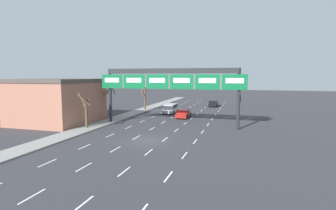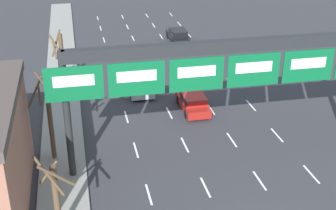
# 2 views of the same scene
# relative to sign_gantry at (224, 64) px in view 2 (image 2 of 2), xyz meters

# --- Properties ---
(lane_dashes) EXTENTS (10.02, 67.00, 0.01)m
(lane_dashes) POSITION_rel_sign_gantry_xyz_m (-0.00, 4.86, -6.45)
(lane_dashes) COLOR white
(lane_dashes) RESTS_ON ground_plane
(sign_gantry) EXTENTS (20.20, 0.70, 7.84)m
(sign_gantry) POSITION_rel_sign_gantry_xyz_m (0.00, 0.00, 0.00)
(sign_gantry) COLOR #232628
(sign_gantry) RESTS_ON ground_plane
(car_red) EXTENTS (1.83, 4.35, 1.37)m
(car_red) POSITION_rel_sign_gantry_xyz_m (0.22, 7.43, -5.72)
(car_red) COLOR maroon
(car_red) RESTS_ON ground_plane
(car_black) EXTENTS (1.85, 4.61, 1.42)m
(car_black) POSITION_rel_sign_gantry_xyz_m (3.10, 25.03, -5.69)
(car_black) COLOR black
(car_black) RESTS_ON ground_plane
(suv_silver) EXTENTS (1.98, 4.83, 1.68)m
(suv_silver) POSITION_rel_sign_gantry_xyz_m (-3.24, 12.10, -5.51)
(suv_silver) COLOR #B7B7BC
(suv_silver) RESTS_ON ground_plane
(tree_bare_closest) EXTENTS (1.82, 1.76, 4.67)m
(tree_bare_closest) POSITION_rel_sign_gantry_xyz_m (-9.81, -5.03, -4.02)
(tree_bare_closest) COLOR brown
(tree_bare_closest) RESTS_ON sidewalk_left
(tree_bare_second) EXTENTS (1.84, 1.80, 6.00)m
(tree_bare_second) POSITION_rel_sign_gantry_xyz_m (-10.18, 2.29, -3.15)
(tree_bare_second) COLOR brown
(tree_bare_second) RESTS_ON sidewalk_left
(tree_bare_third) EXTENTS (1.17, 1.89, 4.59)m
(tree_bare_third) POSITION_rel_sign_gantry_xyz_m (-9.51, 14.88, -3.83)
(tree_bare_third) COLOR brown
(tree_bare_third) RESTS_ON sidewalk_left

